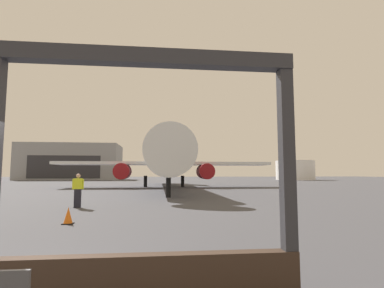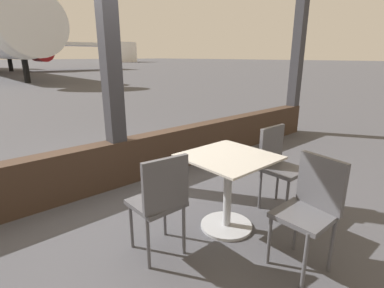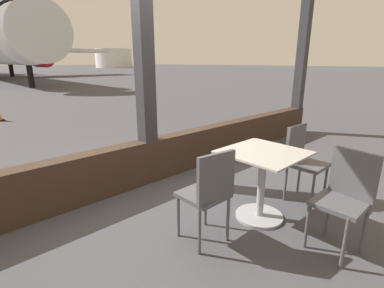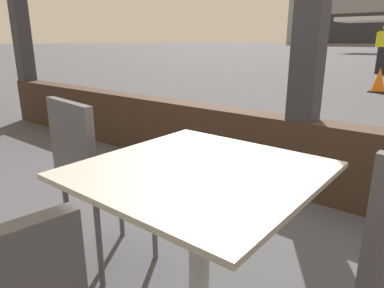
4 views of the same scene
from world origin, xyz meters
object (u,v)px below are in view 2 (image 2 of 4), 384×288
dining_table (228,187)px  cafe_chair_window_right (278,161)px  cafe_chair_aisle_left (311,203)px  fuel_storage_tank (118,52)px  cafe_chair_window_left (161,198)px

dining_table → cafe_chair_window_right: bearing=-5.6°
dining_table → cafe_chair_aisle_left: 0.81m
cafe_chair_aisle_left → fuel_storage_tank: 83.61m
dining_table → fuel_storage_tank: fuel_storage_tank is taller
cafe_chair_window_left → cafe_chair_window_right: 1.50m
cafe_chair_window_right → cafe_chair_aisle_left: cafe_chair_window_right is taller
fuel_storage_tank → cafe_chair_window_left: bearing=-117.7°
dining_table → fuel_storage_tank: bearing=62.8°
cafe_chair_aisle_left → fuel_storage_tank: bearing=63.1°
dining_table → cafe_chair_aisle_left: size_ratio=0.84×
cafe_chair_window_left → cafe_chair_aisle_left: size_ratio=1.00×
cafe_chair_window_right → fuel_storage_tank: (37.17, 73.81, 1.97)m
dining_table → fuel_storage_tank: (37.91, 73.74, 2.09)m
cafe_chair_window_right → fuel_storage_tank: 82.66m
dining_table → cafe_chair_window_right: size_ratio=0.83×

